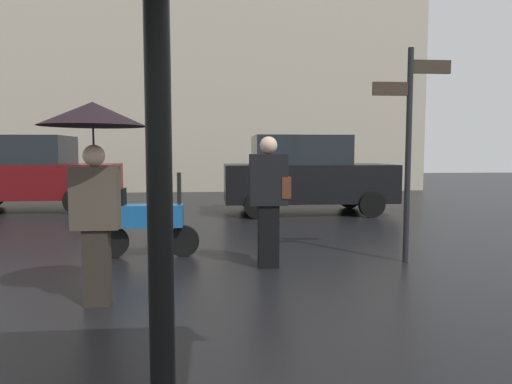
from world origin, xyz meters
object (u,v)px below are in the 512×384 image
parked_scooter (144,219)px  parked_car_right (28,173)px  pedestrian_with_bag (269,194)px  street_signpost (409,134)px  parked_car_left (305,174)px  pedestrian_with_umbrella (94,143)px

parked_scooter → parked_car_right: (-3.80, 5.85, 0.43)m
pedestrian_with_bag → street_signpost: (1.94, 0.14, 0.80)m
parked_car_left → street_signpost: street_signpost is taller
pedestrian_with_umbrella → pedestrian_with_bag: 2.43m
street_signpost → pedestrian_with_umbrella: bearing=-158.4°
parked_car_left → parked_car_right: bearing=-5.2°
pedestrian_with_umbrella → parked_car_right: (-3.64, 7.98, -0.63)m
parked_car_right → street_signpost: street_signpost is taller
pedestrian_with_bag → parked_car_left: size_ratio=0.42×
parked_car_left → street_signpost: bearing=98.2°
pedestrian_with_umbrella → pedestrian_with_bag: bearing=107.8°
parked_scooter → street_signpost: 3.91m
pedestrian_with_umbrella → street_signpost: street_signpost is taller
parked_scooter → parked_car_left: bearing=67.8°
parked_scooter → parked_car_right: parked_car_right is taller
parked_car_left → parked_car_right: parked_car_right is taller
pedestrian_with_umbrella → parked_car_right: 8.79m
pedestrian_with_umbrella → parked_car_right: size_ratio=0.46×
parked_car_left → parked_car_right: (-7.09, 1.16, 0.02)m
pedestrian_with_bag → street_signpost: 2.10m
pedestrian_with_umbrella → street_signpost: 4.12m
pedestrian_with_umbrella → parked_scooter: 2.38m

